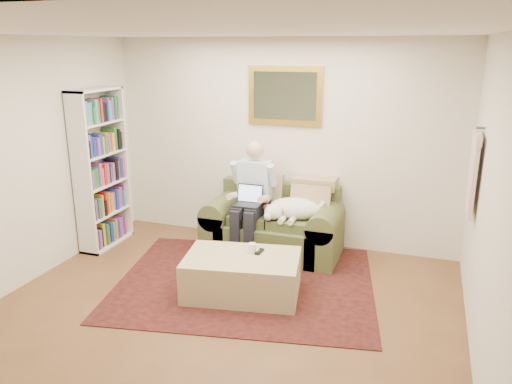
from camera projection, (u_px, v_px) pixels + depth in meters
The scene contains 12 objects.
room_shell at pixel (213, 187), 4.39m from camera, with size 4.51×5.00×2.61m.
rug at pixel (245, 282), 5.46m from camera, with size 2.74×2.19×0.01m, color black.
sofa at pixel (273, 230), 6.20m from camera, with size 1.65×0.84×0.99m.
seated_man at pixel (250, 200), 6.02m from camera, with size 0.54×0.78×1.39m, color #8CB9D8, non-canonical shape.
laptop at pixel (248, 199), 5.95m from camera, with size 0.32×0.25×0.23m.
sleeping_dog at pixel (295, 208), 5.93m from camera, with size 0.68×0.43×0.25m, color white, non-canonical shape.
ottoman at pixel (242, 275), 5.16m from camera, with size 1.16×0.74×0.42m, color tan.
coffee_mug at pixel (252, 248), 5.18m from camera, with size 0.08×0.08×0.10m, color white.
tv_remote at pixel (259, 252), 5.19m from camera, with size 0.05×0.15×0.02m, color black.
bookshelf at pixel (101, 169), 6.26m from camera, with size 0.28×0.80×2.00m, color white, non-canonical shape.
wall_mirror at pixel (285, 96), 6.12m from camera, with size 0.94×0.04×0.72m.
hanging_shirt at pixel (473, 169), 4.81m from camera, with size 0.06×0.52×0.90m, color beige, non-canonical shape.
Camera 1 is at (1.74, -3.51, 2.50)m, focal length 35.00 mm.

